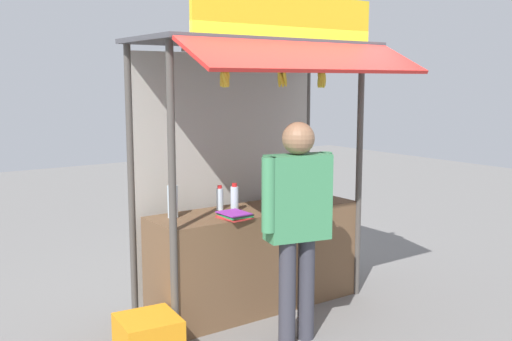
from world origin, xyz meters
name	(u,v)px	position (x,y,z in m)	size (l,w,h in m)	color
ground_plane	(256,306)	(0.00, 0.00, 0.00)	(20.00, 20.00, 0.00)	slate
stall_counter	(256,258)	(0.00, 0.00, 0.46)	(1.98, 0.60, 0.92)	brown
stall_structure	(247,126)	(0.00, 0.14, 1.66)	(2.18, 1.51, 2.76)	#4C4742
water_bottle_rear_center	(220,198)	(-0.29, 0.16, 1.02)	(0.06, 0.06, 0.22)	silver
water_bottle_front_left	(173,200)	(-0.78, 0.12, 1.07)	(0.09, 0.09, 0.31)	silver
water_bottle_back_left	(235,198)	(-0.22, 0.02, 1.04)	(0.07, 0.07, 0.25)	silver
magazine_stack_far_left	(234,215)	(-0.36, -0.20, 0.94)	(0.24, 0.29, 0.05)	red
magazine_stack_back_right	(304,205)	(0.40, -0.19, 0.94)	(0.20, 0.28, 0.05)	red
banana_bunch_inner_left	(225,79)	(-0.58, -0.40, 2.08)	(0.09, 0.09, 0.26)	#332D23
banana_bunch_leftmost	(322,79)	(0.41, -0.40, 2.08)	(0.09, 0.09, 0.27)	#332D23
banana_bunch_rightmost	(282,77)	(-0.02, -0.40, 2.10)	(0.10, 0.10, 0.27)	#332D23
vendor_person	(298,212)	(-0.17, -0.80, 1.06)	(0.67, 0.32, 1.76)	#383842
plastic_crate	(148,336)	(-1.25, -0.36, 0.15)	(0.44, 0.44, 0.31)	orange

